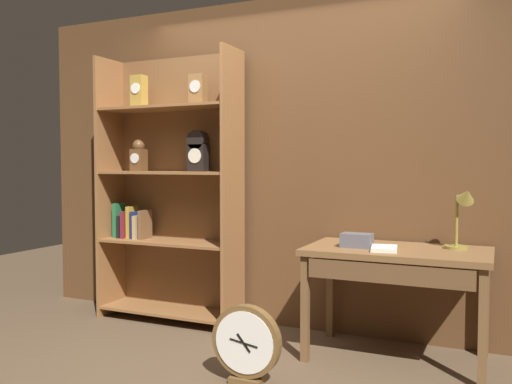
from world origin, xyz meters
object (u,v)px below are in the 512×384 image
object	(u,v)px
open_repair_manual	(384,248)
bookshelf	(170,189)
round_clock_large	(246,344)
workbench	(396,262)
toolbox_small	(357,240)
desk_lamp	(463,212)

from	to	relation	value
open_repair_manual	bookshelf	bearing A→B (deg)	162.11
bookshelf	round_clock_large	distance (m)	1.71
workbench	toolbox_small	size ratio (longest dim) A/B	5.77
bookshelf	desk_lamp	distance (m)	2.28
open_repair_manual	round_clock_large	distance (m)	1.07
workbench	round_clock_large	world-z (taller)	workbench
round_clock_large	desk_lamp	bearing A→B (deg)	38.17
bookshelf	open_repair_manual	xyz separation A→B (m)	(1.82, -0.29, -0.33)
workbench	toolbox_small	world-z (taller)	toolbox_small
round_clock_large	bookshelf	bearing A→B (deg)	140.56
workbench	open_repair_manual	distance (m)	0.15
toolbox_small	round_clock_large	bearing A→B (deg)	-123.85
toolbox_small	open_repair_manual	xyz separation A→B (m)	(0.19, -0.06, -0.03)
bookshelf	desk_lamp	world-z (taller)	bookshelf
toolbox_small	open_repair_manual	bearing A→B (deg)	-16.17
workbench	desk_lamp	distance (m)	0.53
toolbox_small	round_clock_large	world-z (taller)	toolbox_small
desk_lamp	round_clock_large	bearing A→B (deg)	-141.83
toolbox_small	round_clock_large	size ratio (longest dim) A/B	0.43
desk_lamp	open_repair_manual	world-z (taller)	desk_lamp
workbench	round_clock_large	xyz separation A→B (m)	(-0.73, -0.75, -0.41)
bookshelf	workbench	distance (m)	1.94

